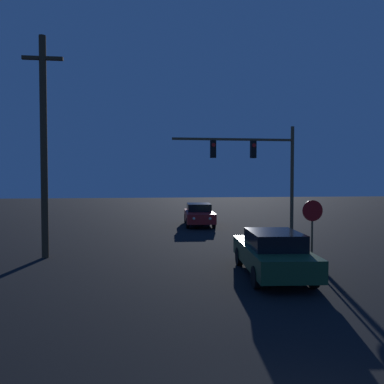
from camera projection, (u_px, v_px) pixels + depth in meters
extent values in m
cube|color=#1E4728|center=(272.00, 256.00, 12.51)|extent=(2.19, 4.88, 0.65)
cube|color=black|center=(274.00, 239.00, 12.25)|extent=(1.73, 2.30, 0.52)
cylinder|color=black|center=(239.00, 256.00, 13.95)|extent=(0.25, 0.68, 0.66)
cylinder|color=black|center=(284.00, 256.00, 14.03)|extent=(0.25, 0.68, 0.66)
cylinder|color=black|center=(256.00, 277.00, 11.01)|extent=(0.25, 0.68, 0.66)
cylinder|color=black|center=(313.00, 277.00, 11.08)|extent=(0.25, 0.68, 0.66)
sphere|color=#F9EFC6|center=(244.00, 242.00, 14.88)|extent=(0.18, 0.18, 0.18)
sphere|color=#F9EFC6|center=(269.00, 242.00, 14.92)|extent=(0.18, 0.18, 0.18)
cube|color=#B21E1E|center=(199.00, 216.00, 25.83)|extent=(2.12, 4.85, 0.65)
cube|color=black|center=(199.00, 207.00, 26.05)|extent=(1.70, 2.28, 0.52)
cylinder|color=black|center=(214.00, 223.00, 24.42)|extent=(0.24, 0.67, 0.66)
cylinder|color=black|center=(188.00, 223.00, 24.32)|extent=(0.24, 0.67, 0.66)
cylinder|color=black|center=(209.00, 218.00, 27.37)|extent=(0.24, 0.67, 0.66)
cylinder|color=black|center=(186.00, 218.00, 27.26)|extent=(0.24, 0.67, 0.66)
sphere|color=#F9EFC6|center=(210.00, 219.00, 23.47)|extent=(0.18, 0.18, 0.18)
sphere|color=#F9EFC6|center=(194.00, 219.00, 23.41)|extent=(0.18, 0.18, 0.18)
cylinder|color=brown|center=(292.00, 183.00, 19.82)|extent=(0.18, 0.18, 5.99)
cube|color=brown|center=(233.00, 139.00, 19.37)|extent=(6.37, 0.12, 0.12)
cube|color=black|center=(253.00, 149.00, 19.51)|extent=(0.28, 0.28, 0.90)
cylinder|color=red|center=(254.00, 145.00, 19.35)|extent=(0.20, 0.02, 0.20)
cube|color=black|center=(213.00, 149.00, 19.26)|extent=(0.28, 0.28, 0.90)
cylinder|color=red|center=(214.00, 145.00, 19.10)|extent=(0.20, 0.02, 0.20)
cylinder|color=brown|center=(312.00, 233.00, 13.84)|extent=(0.07, 0.07, 2.44)
cylinder|color=red|center=(313.00, 211.00, 13.79)|extent=(0.78, 0.03, 0.78)
cylinder|color=#4C3823|center=(44.00, 148.00, 15.14)|extent=(0.28, 0.28, 8.97)
cube|color=#4C3823|center=(43.00, 58.00, 15.01)|extent=(1.60, 0.14, 0.14)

